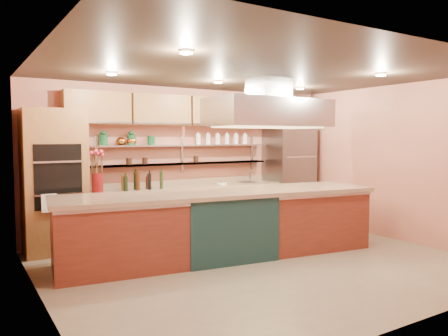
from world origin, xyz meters
TOP-DOWN VIEW (x-y plane):
  - floor at (0.00, 0.00)m, footprint 6.00×5.00m
  - ceiling at (0.00, 0.00)m, footprint 6.00×5.00m
  - wall_back at (0.00, 2.50)m, footprint 6.00×0.04m
  - wall_front at (0.00, -2.50)m, footprint 6.00×0.04m
  - wall_left at (-3.00, 0.00)m, footprint 0.04×5.00m
  - wall_right at (3.00, 0.00)m, footprint 0.04×5.00m
  - oven_stack at (-2.45, 2.18)m, footprint 0.95×0.64m
  - refrigerator at (2.35, 2.14)m, footprint 0.95×0.72m
  - back_counter at (-0.05, 2.20)m, footprint 3.84×0.64m
  - wall_shelf_lower at (-0.05, 2.37)m, footprint 3.60×0.26m
  - wall_shelf_upper at (-0.05, 2.37)m, footprint 3.60×0.26m
  - upper_cabinets at (0.00, 2.32)m, footprint 4.60×0.36m
  - range_hood at (0.60, 0.59)m, footprint 2.00×1.00m
  - ceiling_downlights at (0.00, 0.20)m, footprint 4.00×2.80m
  - island at (-0.30, 0.59)m, footprint 5.01×1.72m
  - flower_vase at (-1.78, 2.15)m, footprint 0.24×0.24m
  - oil_bottle_cluster at (-0.98, 2.15)m, footprint 0.81×0.37m
  - kitchen_scale at (0.65, 2.15)m, footprint 0.17×0.14m
  - bar_faucet at (1.40, 2.25)m, footprint 0.03×0.03m
  - copper_kettle at (-1.29, 2.37)m, footprint 0.21×0.21m
  - green_canister at (-0.72, 2.37)m, footprint 0.14×0.14m

SIDE VIEW (x-z plane):
  - floor at x=0.00m, z-range -0.02..0.00m
  - back_counter at x=-0.05m, z-range 0.00..0.93m
  - island at x=-0.30m, z-range 0.00..1.02m
  - kitchen_scale at x=0.65m, z-range 0.93..1.01m
  - bar_faucet at x=1.40m, z-range 0.93..1.13m
  - refrigerator at x=2.35m, z-range 0.00..2.10m
  - oil_bottle_cluster at x=-0.98m, z-range 0.93..1.18m
  - flower_vase at x=-1.78m, z-range 0.93..1.26m
  - oven_stack at x=-2.45m, z-range 0.00..2.30m
  - wall_shelf_lower at x=-0.05m, z-range 1.34..1.36m
  - wall_back at x=0.00m, z-range 0.00..2.80m
  - wall_front at x=0.00m, z-range 0.00..2.80m
  - wall_left at x=-3.00m, z-range 0.00..2.80m
  - wall_right at x=3.00m, z-range 0.00..2.80m
  - wall_shelf_upper at x=-0.05m, z-range 1.69..1.71m
  - copper_kettle at x=-1.29m, z-range 1.71..1.86m
  - green_canister at x=-0.72m, z-range 1.71..1.88m
  - range_hood at x=0.60m, z-range 2.02..2.48m
  - upper_cabinets at x=0.00m, z-range 2.08..2.62m
  - ceiling_downlights at x=0.00m, z-range 2.76..2.78m
  - ceiling at x=0.00m, z-range 2.79..2.81m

